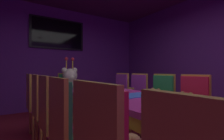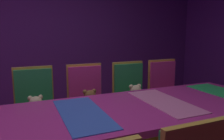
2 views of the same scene
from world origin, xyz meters
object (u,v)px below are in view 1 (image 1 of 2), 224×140
teddy_left_4 (53,104)px  teddy_right_3 (155,100)px  wall_tv (58,34)px  chair_right_4 (136,94)px  teddy_left_3 (65,113)px  chair_right_2 (192,104)px  throne_chair (68,90)px  chair_right_5 (120,91)px  king_teddy_bear (70,84)px  teddy_right_4 (131,96)px  banquet_table (130,103)px  chair_right_3 (161,98)px  chair_left_4 (42,104)px  chair_left_5 (34,99)px  chair_left_2 (68,129)px  chair_left_3 (51,113)px  teddy_left_2 (85,129)px  teddy_right_5 (114,93)px  teddy_right_2 (186,106)px

teddy_left_4 → teddy_right_3: bearing=-22.5°
wall_tv → chair_right_4: bearing=-69.7°
teddy_left_3 → chair_right_2: size_ratio=0.29×
chair_right_2 → throne_chair: bearing=-71.3°
chair_right_5 → wall_tv: 2.41m
king_teddy_bear → throne_chair: bearing=180.0°
teddy_right_4 → chair_right_5: (0.14, 0.54, 0.02)m
banquet_table → chair_right_3: (0.84, 0.26, -0.06)m
banquet_table → teddy_left_4: bearing=129.3°
chair_right_4 → throne_chair: bearing=-59.6°
chair_left_4 → teddy_left_4: (0.14, 0.00, -0.02)m
chair_left_4 → teddy_right_4: size_ratio=3.43×
chair_right_3 → wall_tv: 3.30m
chair_right_3 → throne_chair: 2.18m
chair_right_2 → teddy_right_4: (-0.15, 1.09, -0.02)m
chair_left_4 → king_teddy_bear: 1.52m
banquet_table → chair_left_5: bearing=121.9°
chair_right_5 → chair_right_4: bearing=89.9°
chair_left_2 → wall_tv: wall_tv is taller
chair_left_4 → chair_left_3: bearing=-90.6°
teddy_right_4 → king_teddy_bear: bearing=-61.1°
teddy_left_2 → teddy_right_5: bearing=50.0°
teddy_right_2 → teddy_right_5: 1.63m
teddy_left_3 → teddy_left_4: bearing=89.3°
teddy_left_2 → chair_right_2: 1.55m
teddy_right_4 → throne_chair: throne_chair is taller
wall_tv → throne_chair: bearing=-90.0°
teddy_left_2 → chair_right_5: (1.54, 1.67, 0.02)m
teddy_right_5 → chair_right_3: bearing=97.3°
banquet_table → teddy_right_3: (0.70, 0.26, -0.07)m
teddy_right_2 → wall_tv: wall_tv is taller
chair_right_5 → king_teddy_bear: 1.12m
teddy_right_2 → chair_right_5: (0.13, 1.63, 0.01)m
teddy_right_2 → teddy_left_3: bearing=-20.5°
teddy_right_2 → chair_right_4: (0.13, 1.09, 0.01)m
teddy_left_3 → king_teddy_bear: king_teddy_bear is taller
banquet_table → teddy_left_2: size_ratio=12.40×
teddy_right_4 → wall_tv: wall_tv is taller
teddy_left_3 → chair_left_4: size_ratio=0.29×
teddy_right_5 → king_teddy_bear: size_ratio=0.33×
teddy_left_2 → chair_right_4: size_ratio=0.28×
chair_left_4 → chair_left_5: (-0.02, 0.52, 0.00)m
teddy_left_3 → wall_tv: (0.69, 2.83, 1.47)m
chair_left_3 → teddy_left_3: chair_left_3 is taller
banquet_table → chair_left_5: 1.60m
throne_chair → king_teddy_bear: bearing=-0.0°
teddy_right_5 → chair_left_4: bearing=19.8°
banquet_table → chair_left_2: bearing=-161.2°
teddy_right_4 → teddy_left_3: bearing=22.2°
teddy_left_2 → king_teddy_bear: size_ratio=0.32×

